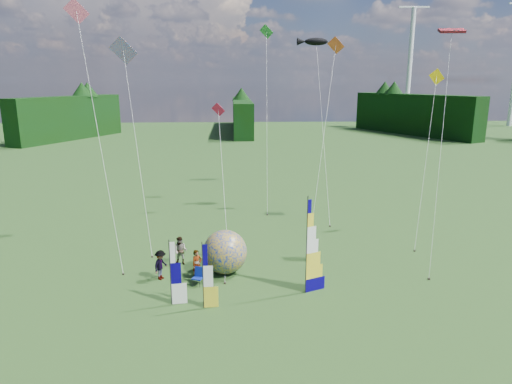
{
  "coord_description": "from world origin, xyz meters",
  "views": [
    {
      "loc": [
        -2.32,
        -21.18,
        11.71
      ],
      "look_at": [
        -1.0,
        4.0,
        5.5
      ],
      "focal_mm": 32.0,
      "sensor_mm": 36.0,
      "label": 1
    }
  ],
  "objects_px": {
    "side_banner_left": "(203,277)",
    "side_banner_far": "(170,274)",
    "bol_inflatable": "(225,252)",
    "kite_whale": "(323,118)",
    "camp_chair": "(198,277)",
    "spectator_a": "(197,264)",
    "spectator_b": "(180,251)",
    "spectator_d": "(216,245)",
    "spectator_c": "(161,265)",
    "feather_banner_main": "(307,247)"
  },
  "relations": [
    {
      "from": "kite_whale",
      "to": "spectator_d",
      "type": "bearing_deg",
      "value": -124.75
    },
    {
      "from": "side_banner_far",
      "to": "spectator_d",
      "type": "bearing_deg",
      "value": 63.4
    },
    {
      "from": "side_banner_left",
      "to": "kite_whale",
      "type": "xyz_separation_m",
      "value": [
        9.73,
        18.75,
        6.62
      ]
    },
    {
      "from": "spectator_b",
      "to": "spectator_d",
      "type": "distance_m",
      "value": 2.44
    },
    {
      "from": "spectator_a",
      "to": "spectator_d",
      "type": "relative_size",
      "value": 0.99
    },
    {
      "from": "feather_banner_main",
      "to": "spectator_b",
      "type": "xyz_separation_m",
      "value": [
        -7.47,
        4.53,
        -1.79
      ]
    },
    {
      "from": "side_banner_left",
      "to": "side_banner_far",
      "type": "distance_m",
      "value": 1.79
    },
    {
      "from": "spectator_a",
      "to": "camp_chair",
      "type": "xyz_separation_m",
      "value": [
        0.1,
        -0.96,
        -0.38
      ]
    },
    {
      "from": "bol_inflatable",
      "to": "kite_whale",
      "type": "height_order",
      "value": "kite_whale"
    },
    {
      "from": "spectator_a",
      "to": "kite_whale",
      "type": "distance_m",
      "value": 19.74
    },
    {
      "from": "side_banner_far",
      "to": "spectator_b",
      "type": "distance_m",
      "value": 5.59
    },
    {
      "from": "side_banner_far",
      "to": "bol_inflatable",
      "type": "bearing_deg",
      "value": 47.24
    },
    {
      "from": "spectator_a",
      "to": "camp_chair",
      "type": "bearing_deg",
      "value": -122.95
    },
    {
      "from": "side_banner_far",
      "to": "feather_banner_main",
      "type": "bearing_deg",
      "value": -0.28
    },
    {
      "from": "bol_inflatable",
      "to": "kite_whale",
      "type": "relative_size",
      "value": 0.16
    },
    {
      "from": "side_banner_far",
      "to": "kite_whale",
      "type": "height_order",
      "value": "kite_whale"
    },
    {
      "from": "side_banner_left",
      "to": "bol_inflatable",
      "type": "bearing_deg",
      "value": 73.33
    },
    {
      "from": "spectator_a",
      "to": "spectator_b",
      "type": "relative_size",
      "value": 0.98
    },
    {
      "from": "feather_banner_main",
      "to": "spectator_b",
      "type": "bearing_deg",
      "value": 125.13
    },
    {
      "from": "spectator_a",
      "to": "spectator_b",
      "type": "height_order",
      "value": "spectator_b"
    },
    {
      "from": "feather_banner_main",
      "to": "spectator_a",
      "type": "distance_m",
      "value": 6.88
    },
    {
      "from": "bol_inflatable",
      "to": "camp_chair",
      "type": "distance_m",
      "value": 2.51
    },
    {
      "from": "spectator_c",
      "to": "spectator_d",
      "type": "bearing_deg",
      "value": -21.51
    },
    {
      "from": "feather_banner_main",
      "to": "spectator_a",
      "type": "height_order",
      "value": "feather_banner_main"
    },
    {
      "from": "spectator_b",
      "to": "spectator_d",
      "type": "height_order",
      "value": "spectator_b"
    },
    {
      "from": "kite_whale",
      "to": "bol_inflatable",
      "type": "bearing_deg",
      "value": -117.95
    },
    {
      "from": "spectator_a",
      "to": "kite_whale",
      "type": "xyz_separation_m",
      "value": [
        10.34,
        15.06,
        7.48
      ]
    },
    {
      "from": "spectator_a",
      "to": "spectator_d",
      "type": "xyz_separation_m",
      "value": [
        1.04,
        3.18,
        0.01
      ]
    },
    {
      "from": "spectator_a",
      "to": "spectator_c",
      "type": "height_order",
      "value": "spectator_c"
    },
    {
      "from": "bol_inflatable",
      "to": "spectator_b",
      "type": "bearing_deg",
      "value": 152.95
    },
    {
      "from": "bol_inflatable",
      "to": "spectator_c",
      "type": "height_order",
      "value": "bol_inflatable"
    },
    {
      "from": "side_banner_far",
      "to": "bol_inflatable",
      "type": "distance_m",
      "value": 4.94
    },
    {
      "from": "spectator_d",
      "to": "side_banner_far",
      "type": "bearing_deg",
      "value": 112.68
    },
    {
      "from": "spectator_c",
      "to": "kite_whale",
      "type": "height_order",
      "value": "kite_whale"
    },
    {
      "from": "side_banner_left",
      "to": "spectator_b",
      "type": "height_order",
      "value": "side_banner_left"
    },
    {
      "from": "spectator_b",
      "to": "spectator_c",
      "type": "height_order",
      "value": "spectator_b"
    },
    {
      "from": "feather_banner_main",
      "to": "side_banner_far",
      "type": "bearing_deg",
      "value": 164.06
    },
    {
      "from": "side_banner_left",
      "to": "spectator_b",
      "type": "bearing_deg",
      "value": 103.85
    },
    {
      "from": "spectator_c",
      "to": "side_banner_left",
      "type": "bearing_deg",
      "value": -119.24
    },
    {
      "from": "side_banner_far",
      "to": "spectator_a",
      "type": "bearing_deg",
      "value": 62.84
    },
    {
      "from": "side_banner_left",
      "to": "camp_chair",
      "type": "height_order",
      "value": "side_banner_left"
    },
    {
      "from": "side_banner_far",
      "to": "spectator_d",
      "type": "xyz_separation_m",
      "value": [
        2.16,
        6.42,
        -0.85
      ]
    },
    {
      "from": "bol_inflatable",
      "to": "spectator_b",
      "type": "xyz_separation_m",
      "value": [
        -2.91,
        1.49,
        -0.44
      ]
    },
    {
      "from": "side_banner_left",
      "to": "kite_whale",
      "type": "relative_size",
      "value": 0.21
    },
    {
      "from": "feather_banner_main",
      "to": "bol_inflatable",
      "type": "xyz_separation_m",
      "value": [
        -4.56,
        3.05,
        -1.36
      ]
    },
    {
      "from": "spectator_a",
      "to": "spectator_b",
      "type": "bearing_deg",
      "value": 79.44
    },
    {
      "from": "spectator_a",
      "to": "spectator_d",
      "type": "bearing_deg",
      "value": 33.05
    },
    {
      "from": "feather_banner_main",
      "to": "bol_inflatable",
      "type": "height_order",
      "value": "feather_banner_main"
    },
    {
      "from": "side_banner_left",
      "to": "spectator_b",
      "type": "relative_size",
      "value": 1.9
    },
    {
      "from": "side_banner_far",
      "to": "kite_whale",
      "type": "relative_size",
      "value": 0.21
    }
  ]
}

